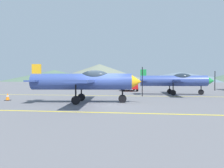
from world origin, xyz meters
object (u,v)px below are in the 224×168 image
Objects in this scene: car_sedan at (129,85)px; traffic_cone_front at (8,97)px; airplane_near at (86,81)px; airplane_mid at (176,80)px.

car_sedan is 7.73× the size of traffic_cone_front.
airplane_near reaches higher than car_sedan.
airplane_near is at bearing -130.37° from airplane_mid.
car_sedan is (2.12, 15.43, -0.68)m from airplane_near.
traffic_cone_front is at bearing -149.63° from airplane_mid.
car_sedan is 17.07m from traffic_cone_front.
airplane_near is 11.57m from airplane_mid.
airplane_near is 1.98× the size of car_sedan.
airplane_mid is at bearing 49.63° from airplane_near.
airplane_mid reaches higher than traffic_cone_front.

